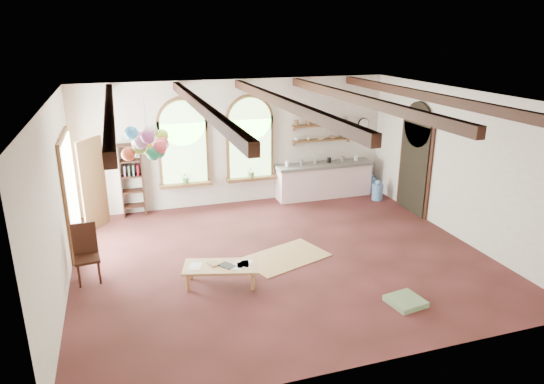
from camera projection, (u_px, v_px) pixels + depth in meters
name	position (u px, v px, depth m)	size (l,w,h in m)	color
floor	(282.00, 257.00, 9.77)	(8.00, 8.00, 0.00)	#5D2627
ceiling_beams	(283.00, 102.00, 8.78)	(6.20, 6.80, 0.18)	#341810
window_left	(184.00, 146.00, 11.94)	(1.30, 0.28, 2.20)	brown
window_right	(250.00, 141.00, 12.43)	(1.30, 0.28, 2.20)	brown
left_doorway	(71.00, 195.00, 9.88)	(0.10, 1.90, 2.50)	brown
right_doorway	(414.00, 169.00, 11.92)	(0.10, 1.30, 2.40)	black
kitchen_counter	(324.00, 180.00, 13.17)	(2.68, 0.62, 0.94)	silver
wall_shelf_lower	(322.00, 140.00, 12.99)	(1.70, 0.24, 0.04)	brown
wall_shelf_upper	(323.00, 125.00, 12.87)	(1.70, 0.24, 0.04)	brown
wall_clock	(364.00, 124.00, 13.31)	(0.32, 0.32, 0.04)	black
bookshelf	(132.00, 180.00, 11.70)	(0.53, 0.32, 1.80)	#341810
coffee_table	(221.00, 268.00, 8.61)	(1.43, 0.94, 0.38)	#B97B54
side_chair	(88.00, 265.00, 8.75)	(0.46, 0.46, 1.07)	#341810
floor_mat	(285.00, 257.00, 9.74)	(1.64, 1.01, 0.02)	tan
floor_cushion	(406.00, 301.00, 8.08)	(0.54, 0.54, 0.09)	#708F62
water_jug_a	(371.00, 184.00, 13.67)	(0.27, 0.27, 0.53)	#5A88C2
water_jug_b	(377.00, 191.00, 13.00)	(0.29, 0.29, 0.56)	#5A88C2
balloon_cluster	(147.00, 143.00, 9.06)	(0.91, 0.96, 1.16)	silver
table_book	(209.00, 265.00, 8.60)	(0.16, 0.23, 0.02)	olive
tablet	(227.00, 265.00, 8.59)	(0.19, 0.27, 0.01)	black
potted_plant_left	(186.00, 177.00, 12.09)	(0.27, 0.23, 0.30)	#598C4C
potted_plant_right	(252.00, 172.00, 12.58)	(0.27, 0.23, 0.30)	#598C4C
shelf_cup_a	(296.00, 139.00, 12.75)	(0.12, 0.10, 0.10)	white
shelf_cup_b	(309.00, 138.00, 12.86)	(0.10, 0.10, 0.09)	beige
shelf_bowl_a	(321.00, 138.00, 12.96)	(0.22, 0.22, 0.05)	beige
shelf_bowl_b	(333.00, 137.00, 13.06)	(0.20, 0.20, 0.06)	#8C664C
shelf_vase	(345.00, 134.00, 13.14)	(0.18, 0.18, 0.19)	slate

